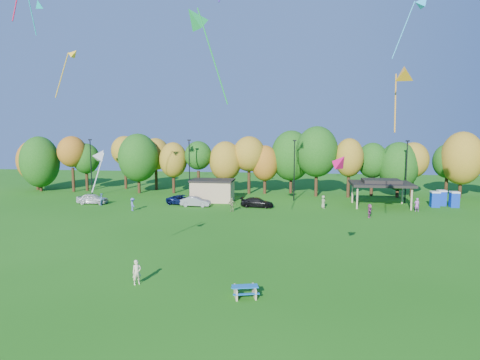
# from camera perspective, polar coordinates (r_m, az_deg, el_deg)

# --- Properties ---
(ground) EXTENTS (160.00, 160.00, 0.00)m
(ground) POSITION_cam_1_polar(r_m,az_deg,el_deg) (26.21, 1.79, -17.44)
(ground) COLOR #19600F
(ground) RESTS_ON ground
(tree_line) EXTENTS (93.57, 10.55, 11.15)m
(tree_line) POSITION_cam_1_polar(r_m,az_deg,el_deg) (69.53, 4.79, 2.87)
(tree_line) COLOR black
(tree_line) RESTS_ON ground
(lamp_posts) EXTENTS (64.50, 0.25, 9.09)m
(lamp_posts) POSITION_cam_1_polar(r_m,az_deg,el_deg) (64.03, 7.24, 1.58)
(lamp_posts) COLOR black
(lamp_posts) RESTS_ON ground
(utility_building) EXTENTS (6.30, 4.30, 3.25)m
(utility_building) POSITION_cam_1_polar(r_m,az_deg,el_deg) (63.65, -3.68, -1.37)
(utility_building) COLOR tan
(utility_building) RESTS_ON ground
(pavilion) EXTENTS (8.20, 6.20, 3.77)m
(pavilion) POSITION_cam_1_polar(r_m,az_deg,el_deg) (62.32, 18.30, -0.41)
(pavilion) COLOR tan
(pavilion) RESTS_ON ground
(porta_potties) EXTENTS (3.75, 2.50, 2.18)m
(porta_potties) POSITION_cam_1_polar(r_m,az_deg,el_deg) (65.56, 25.50, -2.27)
(porta_potties) COLOR #0D32AD
(porta_potties) RESTS_ON ground
(picnic_table) EXTENTS (1.98, 1.77, 0.73)m
(picnic_table) POSITION_cam_1_polar(r_m,az_deg,el_deg) (28.42, 0.67, -14.52)
(picnic_table) COLOR tan
(picnic_table) RESTS_ON ground
(kite_flyer) EXTENTS (0.75, 0.73, 1.74)m
(kite_flyer) POSITION_cam_1_polar(r_m,az_deg,el_deg) (31.18, -13.59, -11.87)
(kite_flyer) COLOR beige
(kite_flyer) RESTS_ON ground
(car_a) EXTENTS (4.44, 1.95, 1.49)m
(car_a) POSITION_cam_1_polar(r_m,az_deg,el_deg) (64.93, -19.07, -2.37)
(car_a) COLOR silver
(car_a) RESTS_ON ground
(car_b) EXTENTS (4.19, 1.60, 1.36)m
(car_b) POSITION_cam_1_polar(r_m,az_deg,el_deg) (59.71, -5.94, -2.88)
(car_b) COLOR gray
(car_b) RESTS_ON ground
(car_c) EXTENTS (5.18, 3.12, 1.34)m
(car_c) POSITION_cam_1_polar(r_m,az_deg,el_deg) (61.38, -7.54, -2.64)
(car_c) COLOR #0B1542
(car_c) RESTS_ON ground
(car_d) EXTENTS (4.68, 2.26, 1.31)m
(car_d) POSITION_cam_1_polar(r_m,az_deg,el_deg) (58.88, 2.29, -3.01)
(car_d) COLOR black
(car_d) RESTS_ON ground
(far_person_0) EXTENTS (0.86, 0.97, 1.68)m
(far_person_0) POSITION_cam_1_polar(r_m,az_deg,el_deg) (63.38, -17.95, -2.46)
(far_person_0) COLOR #5283B4
(far_person_0) RESTS_ON ground
(far_person_1) EXTENTS (0.69, 0.94, 1.77)m
(far_person_1) POSITION_cam_1_polar(r_m,az_deg,el_deg) (59.04, 11.04, -2.88)
(far_person_1) COLOR gray
(far_person_1) RESTS_ON ground
(far_person_2) EXTENTS (0.67, 0.46, 1.78)m
(far_person_2) POSITION_cam_1_polar(r_m,az_deg,el_deg) (60.33, 22.52, -3.07)
(far_person_2) COLOR #AE56B8
(far_person_2) RESTS_ON ground
(far_person_3) EXTENTS (1.17, 1.27, 1.72)m
(far_person_3) POSITION_cam_1_polar(r_m,az_deg,el_deg) (57.97, -14.12, -3.17)
(far_person_3) COLOR #4B56A6
(far_person_3) RESTS_ON ground
(far_person_4) EXTENTS (0.94, 1.63, 1.68)m
(far_person_4) POSITION_cam_1_polar(r_m,az_deg,el_deg) (54.39, 16.90, -3.94)
(far_person_4) COLOR #973F75
(far_person_4) RESTS_ON ground
(far_person_5) EXTENTS (1.16, 0.74, 1.84)m
(far_person_5) POSITION_cam_1_polar(r_m,az_deg,el_deg) (55.65, -1.07, -3.31)
(far_person_5) COLOR #768451
(far_person_5) RESTS_ON ground
(kite_0) EXTENTS (3.79, 1.49, 6.38)m
(kite_0) POSITION_cam_1_polar(r_m,az_deg,el_deg) (49.63, 23.23, 20.98)
(kite_0) COLOR #22A0D8
(kite_1) EXTENTS (1.61, 1.58, 1.29)m
(kite_1) POSITION_cam_1_polar(r_m,az_deg,el_deg) (27.25, 13.27, 2.43)
(kite_1) COLOR #DA0C57
(kite_3) EXTENTS (1.78, 3.48, 5.61)m
(kite_3) POSITION_cam_1_polar(r_m,az_deg,el_deg) (35.61, 21.05, 13.29)
(kite_3) COLOR #FF9F1A
(kite_5) EXTENTS (4.07, 3.54, 7.60)m
(kite_5) POSITION_cam_1_polar(r_m,az_deg,el_deg) (34.30, -6.03, 20.65)
(kite_5) COLOR green
(kite_6) EXTENTS (3.05, 0.97, 5.26)m
(kite_6) POSITION_cam_1_polar(r_m,az_deg,el_deg) (50.31, -21.35, 15.31)
(kite_6) COLOR yellow
(kite_13) EXTENTS (1.69, 1.92, 3.37)m
(kite_13) POSITION_cam_1_polar(r_m,az_deg,el_deg) (31.89, -18.14, 3.11)
(kite_13) COLOR #B7B7B7
(kite_15) EXTENTS (1.18, 2.67, 4.38)m
(kite_15) POSITION_cam_1_polar(r_m,az_deg,el_deg) (59.37, -25.27, 20.41)
(kite_15) COLOR #0DCCC7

